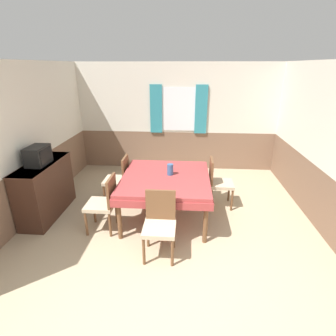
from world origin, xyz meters
The scene contains 12 objects.
ground_plane centered at (0.00, 0.00, 0.00)m, with size 16.00×16.00×0.00m, color tan.
wall_back centered at (0.00, 4.58, 1.31)m, with size 5.25×0.10×2.60m.
wall_left centered at (-2.45, 2.28, 1.30)m, with size 0.05×4.96×2.60m.
wall_right centered at (2.45, 2.28, 1.30)m, with size 0.05×4.96×2.60m.
dining_table centered at (-0.08, 2.16, 0.67)m, with size 1.49×1.58×0.77m.
chair_left_far centered at (-1.01, 2.63, 0.51)m, with size 0.44×0.44×0.93m.
chair_head_near centered at (-0.08, 1.17, 0.51)m, with size 0.44×0.44×0.93m.
chair_right_far centered at (0.86, 2.63, 0.51)m, with size 0.44×0.44×0.93m.
chair_left_near centered at (-1.01, 1.68, 0.51)m, with size 0.44×0.44×0.93m.
sideboard centered at (-2.19, 2.08, 0.50)m, with size 0.46×1.30×0.98m.
tv centered at (-2.18, 2.02, 1.13)m, with size 0.29×0.42×0.31m.
vase centered at (-0.01, 2.23, 0.87)m, with size 0.10×0.10×0.19m.
Camera 1 is at (0.26, -1.88, 2.51)m, focal length 28.00 mm.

